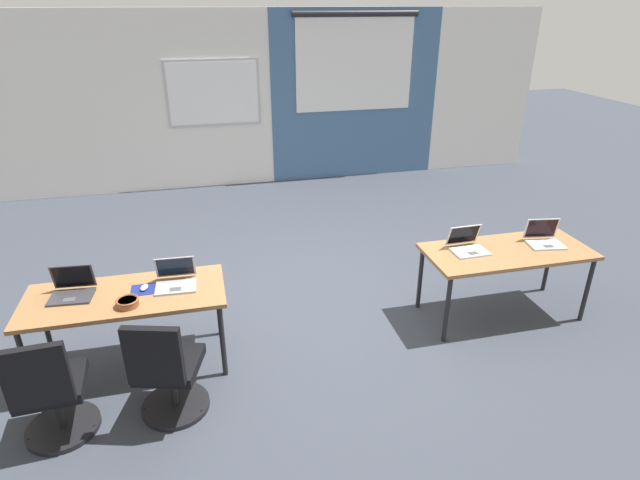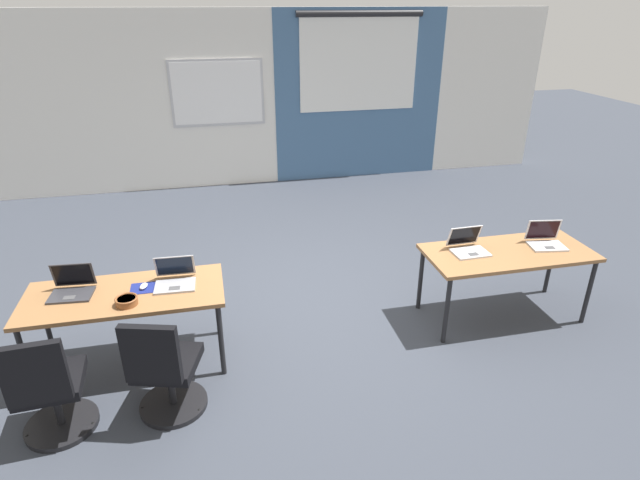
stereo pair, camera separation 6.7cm
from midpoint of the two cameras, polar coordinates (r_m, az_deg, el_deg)
The scene contains 13 objects.
ground_plane at distance 5.43m, azimuth 0.00°, elevation -7.12°, with size 24.00×24.00×0.00m.
back_wall_assembly at distance 8.86m, azimuth -5.92°, elevation 15.35°, with size 10.00×0.27×2.80m.
desk_near_left at distance 4.54m, azimuth -20.43°, elevation -6.16°, with size 1.60×0.70×0.72m.
desk_near_right at distance 5.26m, azimuth 20.48°, elevation -1.74°, with size 1.60×0.70×0.72m.
laptop_near_left_inner at distance 4.49m, azimuth -15.40°, elevation -4.18°, with size 0.34×0.32×0.23m.
mousepad_near_left_inner at distance 4.52m, azimuth -18.56°, elevation -5.08°, with size 0.22×0.19×0.00m.
mouse_near_left_inner at distance 4.51m, azimuth -18.59°, elevation -4.88°, with size 0.08×0.11×0.03m.
chair_near_left_inner at distance 4.10m, azimuth -16.36°, elevation -14.07°, with size 0.54×0.60×0.92m.
laptop_near_right_inner at distance 5.09m, azimuth 16.51°, elevation -0.71°, with size 0.34×0.31×0.23m.
laptop_near_right_end at distance 5.48m, azimuth 24.11°, elevation -0.03°, with size 0.37×0.33×0.23m.
laptop_near_left_end at distance 4.64m, azimuth -25.47°, elevation -4.83°, with size 0.35×0.30×0.23m.
chair_near_left_end at distance 4.22m, azimuth -27.39°, elevation -14.90°, with size 0.52×0.55×0.92m.
snack_bowl at distance 4.32m, azimuth -20.28°, elevation -6.33°, with size 0.18×0.18×0.06m.
Camera 2 is at (-0.98, -4.49, 2.90)m, focal length 28.80 mm.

